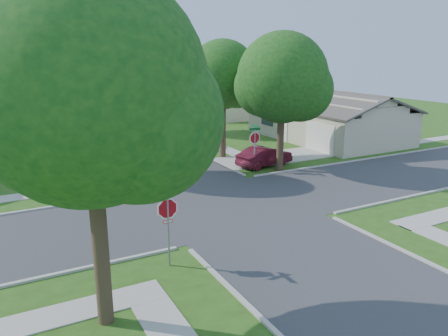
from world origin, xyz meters
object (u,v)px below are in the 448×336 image
stop_sign_sw (168,212)px  tree_ne_corner (283,82)px  car_driveway (265,156)px  car_curb_west (73,111)px  tree_e_mid (163,64)px  tree_w_mid (54,63)px  house_ne_near (327,121)px  tree_e_near (223,78)px  tree_sw_corner (91,99)px  stop_sign_ne (255,140)px  tree_w_near (83,74)px  house_ne_far (228,101)px  car_curb_east (112,119)px  tree_w_far (39,70)px  tree_e_far (124,64)px

stop_sign_sw → tree_ne_corner: (11.06, 8.91, 3.56)m
car_driveway → car_curb_west: car_curb_west is taller
tree_e_mid → car_driveway: (1.24, -15.51, -5.59)m
tree_w_mid → house_ne_near: tree_w_mid is taller
tree_e_near → car_driveway: (1.25, -3.51, -4.98)m
tree_e_mid → tree_sw_corner: 30.54m
house_ne_near → stop_sign_ne: bearing=-150.9°
tree_w_near → car_curb_west: 27.26m
stop_sign_sw → tree_e_near: bearing=55.4°
house_ne_far → tree_e_mid: bearing=-144.6°
stop_sign_ne → car_curb_east: bearing=98.9°
tree_w_mid → tree_w_far: (-0.01, 13.00, -0.98)m
tree_w_far → house_ne_far: (20.64, -5.01, -3.99)m
tree_e_near → tree_w_near: bearing=180.0°
stop_sign_ne → car_curb_west: size_ratio=0.65×
tree_e_far → tree_e_near: bearing=-90.0°
tree_w_mid → tree_ne_corner: tree_w_mid is taller
stop_sign_sw → tree_w_near: 14.30m
stop_sign_ne → tree_w_mid: tree_w_mid is taller
tree_w_far → house_ne_near: 31.17m
tree_w_mid → car_curb_east: 10.14m
car_curb_west → tree_sw_corner: bearing=83.8°
stop_sign_sw → tree_ne_corner: 14.64m
tree_w_far → tree_ne_corner: 31.77m
car_curb_east → tree_e_near: bearing=-72.1°
car_driveway → tree_e_far: bearing=-8.8°
stop_sign_ne → tree_w_mid: 19.31m
tree_ne_corner → house_ne_near: (9.63, 6.79, -4.08)m
tree_e_mid → tree_w_near: size_ratio=1.03×
tree_e_mid → tree_e_far: (-0.00, 13.00, -0.27)m
car_curb_east → tree_e_far: bearing=70.0°
stop_sign_sw → tree_e_near: 17.04m
stop_sign_sw → tree_e_mid: size_ratio=0.32×
car_driveway → tree_e_mid: bearing=-6.7°
tree_sw_corner → tree_e_far: bearing=73.4°
stop_sign_ne → house_ne_near: 12.94m
stop_sign_ne → tree_e_mid: tree_e_mid is taller
car_driveway → house_ne_near: bearing=-72.5°
tree_e_mid → car_curb_east: (-3.56, 5.92, -5.56)m
tree_w_mid → car_curb_west: bearing=76.6°
stop_sign_sw → car_curb_east: (5.90, 31.63, -1.34)m
car_driveway → tree_w_far: bearing=9.2°
stop_sign_ne → tree_w_near: tree_w_near is taller
stop_sign_ne → tree_e_far: (0.05, 29.31, 3.95)m
tree_ne_corner → car_curb_east: tree_ne_corner is taller
tree_e_mid → tree_w_near: bearing=-128.1°
tree_w_near → car_curb_east: tree_w_near is taller
tree_sw_corner → house_ne_far: 43.20m
tree_w_mid → tree_w_near: bearing=-90.0°
stop_sign_ne → car_curb_west: 31.39m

